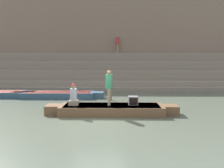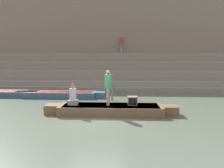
{
  "view_description": "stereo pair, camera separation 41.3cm",
  "coord_description": "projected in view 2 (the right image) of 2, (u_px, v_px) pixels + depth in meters",
  "views": [
    {
      "loc": [
        0.78,
        -9.82,
        2.84
      ],
      "look_at": [
        0.61,
        1.92,
        1.35
      ],
      "focal_mm": 35.0,
      "sensor_mm": 36.0,
      "label": 1
    },
    {
      "loc": [
        1.19,
        -9.81,
        2.84
      ],
      "look_at": [
        0.61,
        1.92,
        1.35
      ],
      "focal_mm": 35.0,
      "sensor_mm": 36.0,
      "label": 2
    }
  ],
  "objects": [
    {
      "name": "person_standing",
      "position": [
        108.0,
        85.0,
        10.63
      ],
      "size": [
        0.33,
        0.33,
        1.72
      ],
      "rotation": [
        0.0,
        0.0,
        -0.21
      ],
      "color": "gray",
      "rests_on": "rowboat_main"
    },
    {
      "name": "tv_set",
      "position": [
        132.0,
        101.0,
        10.81
      ],
      "size": [
        0.47,
        0.43,
        0.42
      ],
      "rotation": [
        0.0,
        0.0,
        -0.07
      ],
      "color": "slate",
      "rests_on": "rowboat_main"
    },
    {
      "name": "rowboat_main",
      "position": [
        111.0,
        109.0,
        10.79
      ],
      "size": [
        6.5,
        1.51,
        0.45
      ],
      "rotation": [
        0.0,
        0.0,
        -0.05
      ],
      "color": "brown",
      "rests_on": "ground"
    },
    {
      "name": "ground_plane",
      "position": [
        97.0,
        118.0,
        10.14
      ],
      "size": [
        120.0,
        120.0,
        0.0
      ],
      "primitive_type": "plane",
      "color": "#566051"
    },
    {
      "name": "moored_boat_shore",
      "position": [
        60.0,
        94.0,
        15.2
      ],
      "size": [
        6.29,
        1.31,
        0.41
      ],
      "rotation": [
        0.0,
        0.0,
        0.06
      ],
      "color": "#33516B",
      "rests_on": "ground"
    },
    {
      "name": "person_rowing",
      "position": [
        73.0,
        96.0,
        10.76
      ],
      "size": [
        0.46,
        0.36,
        1.08
      ],
      "rotation": [
        0.0,
        0.0,
        -0.08
      ],
      "color": "gray",
      "rests_on": "rowboat_main"
    },
    {
      "name": "back_wall",
      "position": [
        112.0,
        42.0,
        23.15
      ],
      "size": [
        34.2,
        1.28,
        8.67
      ],
      "color": "#7F6B5B",
      "rests_on": "ground"
    },
    {
      "name": "mooring_post",
      "position": [
        112.0,
        91.0,
        14.1
      ],
      "size": [
        0.13,
        0.13,
        1.25
      ],
      "primitive_type": "cylinder",
      "color": "brown",
      "rests_on": "ground"
    },
    {
      "name": "person_on_steps",
      "position": [
        121.0,
        43.0,
        22.16
      ],
      "size": [
        0.34,
        0.34,
        1.7
      ],
      "rotation": [
        0.0,
        0.0,
        2.8
      ],
      "color": "gray",
      "rests_on": "ghat_steps"
    },
    {
      "name": "ghat_steps",
      "position": [
        110.0,
        74.0,
        20.87
      ],
      "size": [
        36.0,
        5.96,
        3.2
      ],
      "color": "gray",
      "rests_on": "ground"
    }
  ]
}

